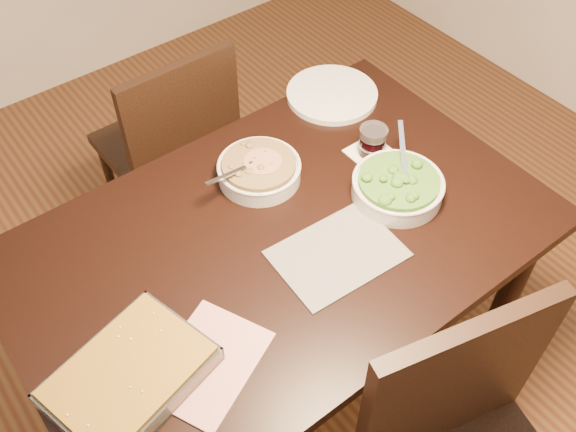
% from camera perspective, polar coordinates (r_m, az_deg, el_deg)
% --- Properties ---
extents(ground, '(4.00, 4.00, 0.00)m').
position_cam_1_polar(ground, '(2.30, -0.49, -13.67)').
color(ground, '#482314').
rests_on(ground, ground).
extents(table, '(1.40, 0.90, 0.75)m').
position_cam_1_polar(table, '(1.75, -0.63, -3.69)').
color(table, black).
rests_on(table, ground).
extents(magazine_a, '(0.33, 0.29, 0.01)m').
position_cam_1_polar(magazine_a, '(1.48, -7.15, -12.84)').
color(magazine_a, '#AB3134').
rests_on(magazine_a, table).
extents(magazine_b, '(0.33, 0.24, 0.01)m').
position_cam_1_polar(magazine_b, '(1.64, 4.42, -3.37)').
color(magazine_b, '#23232A').
rests_on(magazine_b, table).
extents(coaster, '(0.12, 0.12, 0.00)m').
position_cam_1_polar(coaster, '(1.90, 7.39, 5.55)').
color(coaster, white).
rests_on(coaster, table).
extents(stew_bowl, '(0.26, 0.24, 0.09)m').
position_cam_1_polar(stew_bowl, '(1.80, -2.58, 4.15)').
color(stew_bowl, silver).
rests_on(stew_bowl, table).
extents(broccoli_bowl, '(0.25, 0.26, 0.10)m').
position_cam_1_polar(broccoli_bowl, '(1.77, 9.73, 2.64)').
color(broccoli_bowl, silver).
rests_on(broccoli_bowl, table).
extents(baking_dish, '(0.38, 0.32, 0.06)m').
position_cam_1_polar(baking_dish, '(1.46, -13.87, -13.65)').
color(baking_dish, silver).
rests_on(baking_dish, table).
extents(wine_tumbler, '(0.08, 0.08, 0.09)m').
position_cam_1_polar(wine_tumbler, '(1.87, 7.53, 6.65)').
color(wine_tumbler, black).
rests_on(wine_tumbler, coaster).
extents(dinner_plate, '(0.29, 0.29, 0.02)m').
position_cam_1_polar(dinner_plate, '(2.09, 3.93, 10.75)').
color(dinner_plate, silver).
rests_on(dinner_plate, table).
extents(chair_far, '(0.42, 0.42, 0.89)m').
position_cam_1_polar(chair_far, '(2.34, -10.17, 6.43)').
color(chair_far, black).
rests_on(chair_far, ground).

